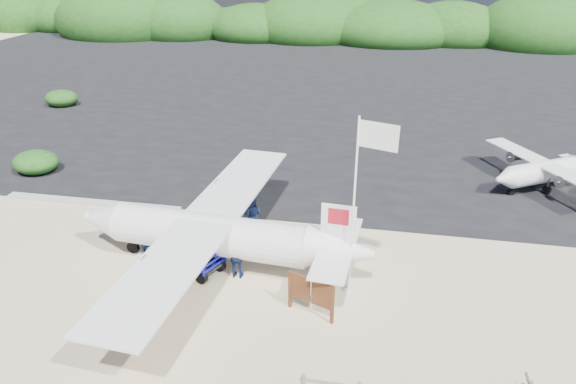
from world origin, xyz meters
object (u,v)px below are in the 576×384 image
aircraft_large (486,129)px  aircraft_small (185,81)px  crew_a (146,235)px  flagpole (348,290)px  baggage_cart (194,269)px  signboard (310,315)px  crew_b (252,215)px  crew_c (237,257)px

aircraft_large → aircraft_small: bearing=-15.2°
crew_a → aircraft_large: aircraft_large is taller
flagpole → baggage_cart: bearing=177.6°
signboard → crew_a: 7.56m
crew_b → baggage_cart: bearing=58.4°
signboard → crew_c: 3.59m
crew_b → flagpole: bearing=139.7°
crew_b → aircraft_small: size_ratio=0.29×
crew_a → crew_b: bearing=-144.5°
signboard → aircraft_large: bearing=88.5°
flagpole → aircraft_large: (7.84, 19.76, 0.00)m
crew_b → aircraft_small: bearing=-67.0°
crew_c → aircraft_large: 23.13m
signboard → flagpole: bearing=75.8°
crew_a → crew_c: 4.11m
baggage_cart → crew_b: (1.62, 3.06, 0.91)m
flagpole → crew_c: flagpole is taller
signboard → crew_b: (-3.27, 4.96, 0.91)m
baggage_cart → crew_b: bearing=86.5°
flagpole → crew_b: (-4.45, 3.31, 0.91)m
crew_b → aircraft_large: (12.29, 16.45, -0.91)m
crew_b → signboard: bearing=119.8°
flagpole → signboard: 2.03m
crew_a → aircraft_large: size_ratio=0.13×
aircraft_small → crew_c: bearing=84.3°
crew_c → aircraft_small: (-13.02, 28.78, -0.90)m
baggage_cart → flagpole: 6.08m
crew_a → aircraft_small: crew_a is taller
baggage_cart → signboard: (4.90, -1.90, 0.00)m
flagpole → aircraft_small: bearing=120.9°
baggage_cart → aircraft_small: (-11.16, 28.56, 0.00)m
flagpole → signboard: (-1.18, -1.65, 0.00)m
aircraft_large → aircraft_small: (-25.07, 9.05, 0.00)m
crew_b → aircraft_small: 28.54m
aircraft_large → signboard: bearing=71.8°
flagpole → aircraft_large: size_ratio=0.47×
signboard → crew_a: crew_a is taller
signboard → aircraft_large: 23.23m
crew_c → aircraft_large: (12.05, 19.72, -0.90)m
baggage_cart → aircraft_small: size_ratio=0.40×
crew_a → crew_b: size_ratio=1.03×
crew_b → aircraft_large: aircraft_large is taller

